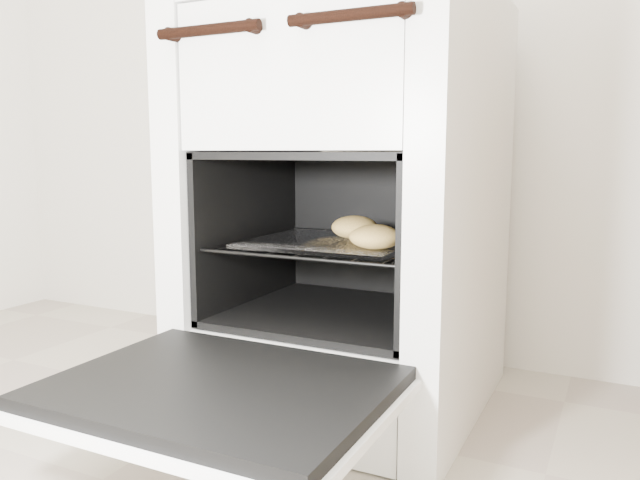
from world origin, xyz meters
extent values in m
cube|color=white|center=(-0.10, 1.20, 0.43)|extent=(0.56, 0.60, 0.87)
cylinder|color=black|center=(-0.23, 0.88, 0.75)|extent=(0.21, 0.02, 0.02)
cylinder|color=black|center=(0.03, 0.88, 0.75)|extent=(0.21, 0.02, 0.02)
cube|color=black|center=(-0.10, 0.71, 0.20)|extent=(0.49, 0.38, 0.02)
cube|color=white|center=(-0.10, 0.71, 0.18)|extent=(0.51, 0.40, 0.02)
cylinder|color=black|center=(-0.30, 1.12, 0.36)|extent=(0.01, 0.40, 0.01)
cylinder|color=black|center=(0.10, 1.12, 0.36)|extent=(0.01, 0.40, 0.01)
cylinder|color=black|center=(-0.10, 0.94, 0.36)|extent=(0.40, 0.01, 0.01)
cylinder|color=black|center=(-0.10, 1.31, 0.36)|extent=(0.40, 0.01, 0.01)
cylinder|color=black|center=(-0.27, 1.12, 0.36)|extent=(0.01, 0.38, 0.01)
cylinder|color=black|center=(-0.21, 1.12, 0.36)|extent=(0.01, 0.38, 0.01)
cylinder|color=black|center=(-0.16, 1.12, 0.36)|extent=(0.01, 0.38, 0.01)
cylinder|color=black|center=(-0.10, 1.12, 0.36)|extent=(0.01, 0.38, 0.01)
cylinder|color=black|center=(-0.04, 1.12, 0.36)|extent=(0.01, 0.38, 0.01)
cylinder|color=black|center=(0.01, 1.12, 0.36)|extent=(0.01, 0.38, 0.01)
cylinder|color=black|center=(0.07, 1.12, 0.36)|extent=(0.01, 0.38, 0.01)
cube|color=white|center=(-0.10, 1.10, 0.36)|extent=(0.32, 0.28, 0.01)
ellipsoid|color=#E2B95A|center=(0.02, 1.04, 0.39)|extent=(0.14, 0.14, 0.04)
ellipsoid|color=#E2B95A|center=(-0.07, 1.15, 0.39)|extent=(0.11, 0.11, 0.05)
ellipsoid|color=#E2B95A|center=(-0.01, 1.10, 0.39)|extent=(0.12, 0.12, 0.04)
camera|label=1|loc=(0.43, -0.02, 0.55)|focal=35.00mm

